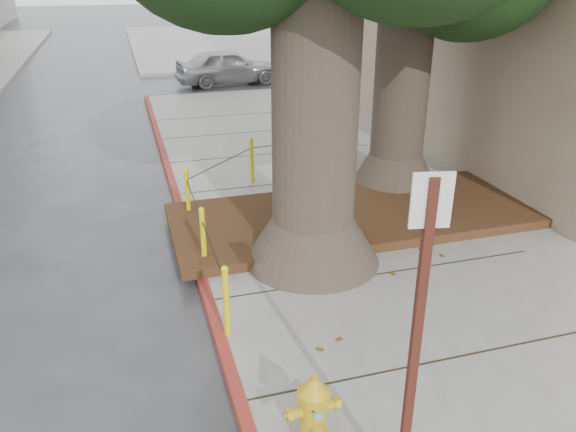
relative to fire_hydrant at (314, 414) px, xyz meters
name	(u,v)px	position (x,y,z in m)	size (l,w,h in m)	color
ground	(413,376)	(1.48, 0.79, -0.56)	(140.00, 140.00, 0.00)	#28282B
sidewalk_far	(266,41)	(7.48, 30.79, -0.49)	(16.00, 20.00, 0.15)	slate
curb_red	(204,287)	(-0.52, 3.29, -0.49)	(0.14, 26.00, 0.16)	maroon
planter_bed	(355,215)	(2.38, 4.69, -0.33)	(6.40, 2.60, 0.16)	black
bollard_ring	(251,193)	(0.61, 5.16, 0.10)	(3.79, 5.39, 0.95)	#D8C90C
fire_hydrant	(314,414)	(0.00, 0.00, 0.00)	(0.45, 0.40, 0.85)	gold
signpost	(417,332)	(0.57, -0.64, 1.22)	(0.28, 0.08, 2.89)	#471911
car_silver	(228,67)	(2.77, 18.34, 0.12)	(1.62, 4.02, 1.37)	#ABAAB0
car_red	(385,59)	(9.61, 18.69, 0.05)	(1.30, 3.74, 1.23)	maroon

